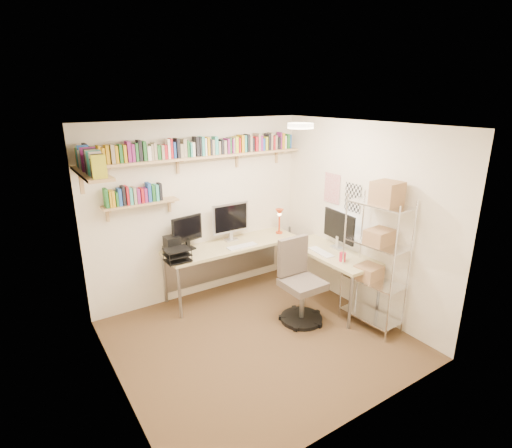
% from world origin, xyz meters
% --- Properties ---
extents(ground, '(3.20, 3.20, 0.00)m').
position_xyz_m(ground, '(0.00, 0.00, 0.00)').
color(ground, '#4E3921').
rests_on(ground, ground).
extents(room_shell, '(3.24, 3.04, 2.52)m').
position_xyz_m(room_shell, '(0.00, 0.00, 1.55)').
color(room_shell, '#F2E7C5').
rests_on(room_shell, ground).
extents(wall_shelves, '(3.12, 1.09, 0.80)m').
position_xyz_m(wall_shelves, '(-0.44, 1.29, 2.03)').
color(wall_shelves, tan).
rests_on(wall_shelves, ground).
extents(corner_desk, '(2.36, 2.00, 1.33)m').
position_xyz_m(corner_desk, '(0.49, 0.96, 0.76)').
color(corner_desk, beige).
rests_on(corner_desk, ground).
extents(office_chair, '(0.57, 0.58, 1.08)m').
position_xyz_m(office_chair, '(0.70, 0.11, 0.45)').
color(office_chair, black).
rests_on(office_chair, ground).
extents(wire_rack, '(0.42, 0.75, 1.87)m').
position_xyz_m(wire_rack, '(1.36, -0.51, 1.19)').
color(wire_rack, silver).
rests_on(wire_rack, ground).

